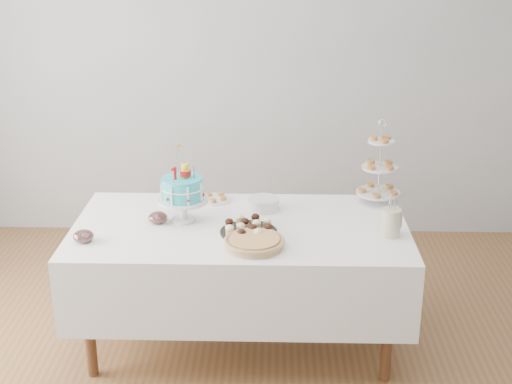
{
  "coord_description": "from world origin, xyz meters",
  "views": [
    {
      "loc": [
        0.19,
        -3.46,
        2.39
      ],
      "look_at": [
        0.09,
        0.3,
        0.97
      ],
      "focal_mm": 50.0,
      "sensor_mm": 36.0,
      "label": 1
    }
  ],
  "objects_px": {
    "pastry_plate": "(214,198)",
    "jam_bowl_b": "(158,218)",
    "jam_bowl_a": "(83,236)",
    "utensil_pitcher": "(391,222)",
    "pie": "(254,242)",
    "plate_stack": "(264,204)",
    "cupcake_tray": "(249,227)",
    "birthday_cake": "(183,201)",
    "table": "(240,261)",
    "tiered_stand": "(380,168)"
  },
  "relations": [
    {
      "from": "jam_bowl_a",
      "to": "tiered_stand",
      "type": "bearing_deg",
      "value": 21.13
    },
    {
      "from": "table",
      "to": "pastry_plate",
      "type": "distance_m",
      "value": 0.49
    },
    {
      "from": "tiered_stand",
      "to": "utensil_pitcher",
      "type": "xyz_separation_m",
      "value": [
        0.0,
        -0.52,
        -0.14
      ]
    },
    {
      "from": "cupcake_tray",
      "to": "tiered_stand",
      "type": "bearing_deg",
      "value": 32.73
    },
    {
      "from": "pie",
      "to": "utensil_pitcher",
      "type": "bearing_deg",
      "value": 12.77
    },
    {
      "from": "pastry_plate",
      "to": "jam_bowl_b",
      "type": "bearing_deg",
      "value": -128.71
    },
    {
      "from": "birthday_cake",
      "to": "pie",
      "type": "bearing_deg",
      "value": -62.17
    },
    {
      "from": "pastry_plate",
      "to": "jam_bowl_a",
      "type": "bearing_deg",
      "value": -135.76
    },
    {
      "from": "birthday_cake",
      "to": "plate_stack",
      "type": "height_order",
      "value": "birthday_cake"
    },
    {
      "from": "cupcake_tray",
      "to": "plate_stack",
      "type": "bearing_deg",
      "value": 77.5
    },
    {
      "from": "tiered_stand",
      "to": "jam_bowl_a",
      "type": "height_order",
      "value": "tiered_stand"
    },
    {
      "from": "jam_bowl_a",
      "to": "utensil_pitcher",
      "type": "height_order",
      "value": "utensil_pitcher"
    },
    {
      "from": "jam_bowl_a",
      "to": "jam_bowl_b",
      "type": "xyz_separation_m",
      "value": [
        0.36,
        0.27,
        -0.0
      ]
    },
    {
      "from": "tiered_stand",
      "to": "pastry_plate",
      "type": "height_order",
      "value": "tiered_stand"
    },
    {
      "from": "plate_stack",
      "to": "utensil_pitcher",
      "type": "height_order",
      "value": "utensil_pitcher"
    },
    {
      "from": "table",
      "to": "jam_bowl_a",
      "type": "distance_m",
      "value": 0.91
    },
    {
      "from": "pastry_plate",
      "to": "tiered_stand",
      "type": "bearing_deg",
      "value": 0.44
    },
    {
      "from": "birthday_cake",
      "to": "jam_bowl_a",
      "type": "relative_size",
      "value": 4.01
    },
    {
      "from": "table",
      "to": "utensil_pitcher",
      "type": "distance_m",
      "value": 0.91
    },
    {
      "from": "jam_bowl_a",
      "to": "jam_bowl_b",
      "type": "distance_m",
      "value": 0.45
    },
    {
      "from": "tiered_stand",
      "to": "plate_stack",
      "type": "relative_size",
      "value": 2.81
    },
    {
      "from": "plate_stack",
      "to": "jam_bowl_a",
      "type": "bearing_deg",
      "value": -152.99
    },
    {
      "from": "pie",
      "to": "cupcake_tray",
      "type": "bearing_deg",
      "value": 101.09
    },
    {
      "from": "jam_bowl_b",
      "to": "pastry_plate",
      "type": "bearing_deg",
      "value": 51.29
    },
    {
      "from": "birthday_cake",
      "to": "jam_bowl_a",
      "type": "height_order",
      "value": "birthday_cake"
    },
    {
      "from": "pastry_plate",
      "to": "jam_bowl_b",
      "type": "xyz_separation_m",
      "value": [
        -0.3,
        -0.37,
        0.02
      ]
    },
    {
      "from": "birthday_cake",
      "to": "pastry_plate",
      "type": "height_order",
      "value": "birthday_cake"
    },
    {
      "from": "birthday_cake",
      "to": "pie",
      "type": "distance_m",
      "value": 0.56
    },
    {
      "from": "birthday_cake",
      "to": "utensil_pitcher",
      "type": "distance_m",
      "value": 1.19
    },
    {
      "from": "tiered_stand",
      "to": "pastry_plate",
      "type": "distance_m",
      "value": 1.04
    },
    {
      "from": "pie",
      "to": "plate_stack",
      "type": "bearing_deg",
      "value": 85.66
    },
    {
      "from": "tiered_stand",
      "to": "jam_bowl_a",
      "type": "xyz_separation_m",
      "value": [
        -1.68,
        -0.65,
        -0.19
      ]
    },
    {
      "from": "plate_stack",
      "to": "table",
      "type": "bearing_deg",
      "value": -118.07
    },
    {
      "from": "pastry_plate",
      "to": "table",
      "type": "bearing_deg",
      "value": -65.16
    },
    {
      "from": "plate_stack",
      "to": "jam_bowl_b",
      "type": "height_order",
      "value": "plate_stack"
    },
    {
      "from": "pastry_plate",
      "to": "cupcake_tray",
      "type": "bearing_deg",
      "value": -64.77
    },
    {
      "from": "table",
      "to": "jam_bowl_a",
      "type": "height_order",
      "value": "jam_bowl_a"
    },
    {
      "from": "jam_bowl_a",
      "to": "birthday_cake",
      "type": "bearing_deg",
      "value": 30.84
    },
    {
      "from": "tiered_stand",
      "to": "pastry_plate",
      "type": "xyz_separation_m",
      "value": [
        -1.02,
        -0.01,
        -0.21
      ]
    },
    {
      "from": "table",
      "to": "jam_bowl_b",
      "type": "bearing_deg",
      "value": 177.16
    },
    {
      "from": "jam_bowl_b",
      "to": "utensil_pitcher",
      "type": "relative_size",
      "value": 0.47
    },
    {
      "from": "cupcake_tray",
      "to": "plate_stack",
      "type": "height_order",
      "value": "same"
    },
    {
      "from": "birthday_cake",
      "to": "jam_bowl_b",
      "type": "relative_size",
      "value": 4.05
    },
    {
      "from": "jam_bowl_a",
      "to": "utensil_pitcher",
      "type": "relative_size",
      "value": 0.47
    },
    {
      "from": "cupcake_tray",
      "to": "pastry_plate",
      "type": "distance_m",
      "value": 0.55
    },
    {
      "from": "pastry_plate",
      "to": "utensil_pitcher",
      "type": "relative_size",
      "value": 0.89
    },
    {
      "from": "jam_bowl_a",
      "to": "jam_bowl_b",
      "type": "bearing_deg",
      "value": 36.91
    },
    {
      "from": "jam_bowl_a",
      "to": "jam_bowl_b",
      "type": "height_order",
      "value": "same"
    },
    {
      "from": "table",
      "to": "birthday_cake",
      "type": "relative_size",
      "value": 4.22
    },
    {
      "from": "table",
      "to": "birthday_cake",
      "type": "xyz_separation_m",
      "value": [
        -0.33,
        0.05,
        0.35
      ]
    }
  ]
}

